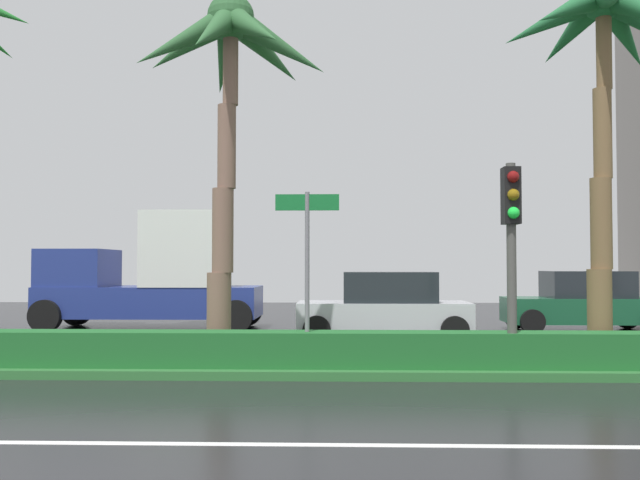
{
  "coord_description": "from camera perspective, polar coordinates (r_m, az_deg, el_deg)",
  "views": [
    {
      "loc": [
        2.25,
        -5.38,
        1.88
      ],
      "look_at": [
        1.68,
        13.74,
        2.58
      ],
      "focal_mm": 39.18,
      "sensor_mm": 36.0,
      "label": 1
    }
  ],
  "objects": [
    {
      "name": "street_name_sign",
      "position": [
        11.98,
        -1.05,
        -1.16
      ],
      "size": [
        1.1,
        0.08,
        3.0
      ],
      "color": "slate",
      "rests_on": "median_strip"
    },
    {
      "name": "median_strip",
      "position": [
        13.69,
        -7.9,
        -9.66
      ],
      "size": [
        85.5,
        4.0,
        0.15
      ],
      "primitive_type": "cube",
      "color": "#2D6B33",
      "rests_on": "ground_plane"
    },
    {
      "name": "ground_plane",
      "position": [
        14.69,
        -7.24,
        -9.64
      ],
      "size": [
        90.0,
        42.0,
        0.1
      ],
      "primitive_type": "cube",
      "color": "black"
    },
    {
      "name": "palm_tree_centre_left",
      "position": [
        13.88,
        -7.43,
        13.94
      ],
      "size": [
        3.91,
        3.85,
        6.94
      ],
      "color": "brown",
      "rests_on": "median_strip"
    },
    {
      "name": "car_in_traffic_third",
      "position": [
        21.44,
        20.71,
        -4.78
      ],
      "size": [
        4.3,
        2.02,
        1.72
      ],
      "rotation": [
        0.0,
        0.0,
        3.14
      ],
      "color": "#195133",
      "rests_on": "ground_plane"
    },
    {
      "name": "car_in_traffic_second",
      "position": [
        17.75,
        5.34,
        -5.5
      ],
      "size": [
        4.3,
        2.02,
        1.72
      ],
      "rotation": [
        0.0,
        0.0,
        3.14
      ],
      "color": "silver",
      "rests_on": "ground_plane"
    },
    {
      "name": "palm_tree_centre",
      "position": [
        14.41,
        22.06,
        14.64
      ],
      "size": [
        3.65,
        3.75,
        7.21
      ],
      "color": "brown",
      "rests_on": "median_strip"
    },
    {
      "name": "box_truck_lead",
      "position": [
        21.35,
        -13.38,
        -2.94
      ],
      "size": [
        6.4,
        2.64,
        3.46
      ],
      "rotation": [
        0.0,
        0.0,
        3.14
      ],
      "color": "navy",
      "rests_on": "ground_plane"
    },
    {
      "name": "traffic_signal_median_right",
      "position": [
        12.14,
        15.37,
        1.04
      ],
      "size": [
        0.28,
        0.43,
        3.46
      ],
      "color": "#4C4C47",
      "rests_on": "median_strip"
    },
    {
      "name": "near_lane_divider_stripe",
      "position": [
        7.95,
        -15.42,
        -15.71
      ],
      "size": [
        81.0,
        0.14,
        0.01
      ],
      "primitive_type": "cube",
      "color": "white",
      "rests_on": "ground_plane"
    },
    {
      "name": "median_hedge",
      "position": [
        12.28,
        -8.99,
        -8.77
      ],
      "size": [
        76.5,
        0.7,
        0.6
      ],
      "color": "#1E6028",
      "rests_on": "median_strip"
    }
  ]
}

